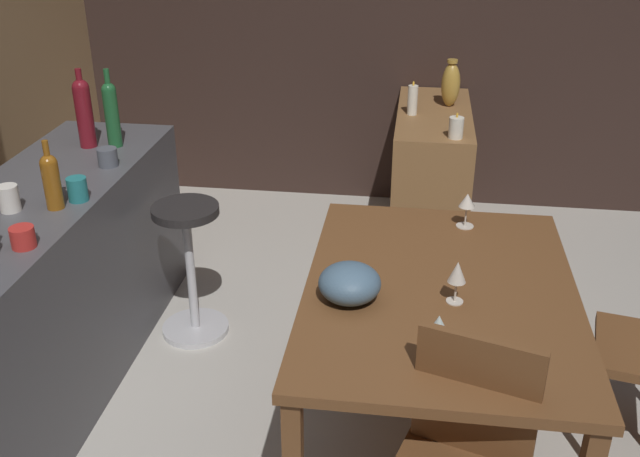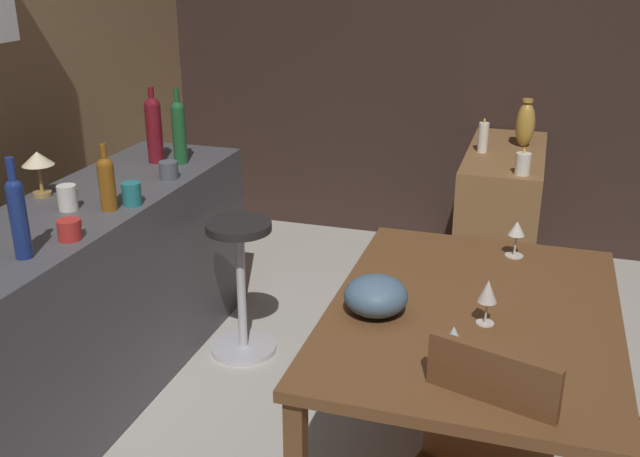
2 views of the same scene
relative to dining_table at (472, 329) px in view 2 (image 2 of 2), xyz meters
The scene contains 21 objects.
wall_side_right 2.67m from the dining_table, 14.45° to the left, with size 0.10×4.40×2.60m, color #33231E.
dining_table is the anchor object (origin of this frame).
kitchen_counter 1.72m from the dining_table, 84.52° to the left, with size 2.10×0.60×0.90m, color #4C4C51.
sideboard_cabinet 1.92m from the dining_table, ahead, with size 1.10×0.44×0.82m, color olive.
bar_stool 1.38m from the dining_table, 61.18° to the left, with size 0.34×0.34×0.70m.
wine_glass_left 0.49m from the dining_table, behind, with size 0.07×0.07×0.16m.
wine_glass_right 0.57m from the dining_table, 11.52° to the right, with size 0.08×0.08×0.15m.
wine_glass_center 0.22m from the dining_table, 153.75° to the right, with size 0.07×0.07×0.16m.
fruit_bowl 0.38m from the dining_table, 112.25° to the left, with size 0.22×0.22×0.14m, color slate.
wine_bottle_green 1.85m from the dining_table, 61.27° to the left, with size 0.07×0.07×0.38m.
wine_bottle_cobalt 1.64m from the dining_table, 104.10° to the left, with size 0.06×0.06×0.37m.
wine_bottle_ruby 1.95m from the dining_table, 63.68° to the left, with size 0.08×0.08×0.38m.
wine_bottle_amber 1.58m from the dining_table, 84.83° to the left, with size 0.07×0.07×0.28m.
cup_white 1.73m from the dining_table, 86.94° to the left, with size 0.12×0.08×0.11m.
cup_slate 1.65m from the dining_table, 68.00° to the left, with size 0.12×0.09×0.08m.
cup_teal 1.52m from the dining_table, 81.39° to the left, with size 0.12×0.08×0.10m.
cup_red 1.53m from the dining_table, 97.35° to the left, with size 0.12×0.09×0.08m.
counter_lamp 1.97m from the dining_table, 83.80° to the left, with size 0.14×0.14×0.20m.
pillar_candle_tall 1.86m from the dining_table, ahead, with size 0.06×0.06×0.20m.
pillar_candle_short 1.47m from the dining_table, ahead, with size 0.08×0.08×0.14m.
vase_brass 2.06m from the dining_table, ahead, with size 0.11×0.11×0.28m.
Camera 2 is at (-2.30, -0.51, 1.93)m, focal length 40.78 mm.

